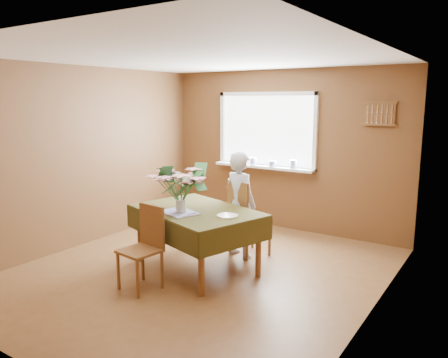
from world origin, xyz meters
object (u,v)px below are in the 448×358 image
Objects in this scene: chair_far at (245,215)px; dining_table at (196,217)px; seated_woman at (240,205)px; chair_near at (145,243)px; flower_bouquet at (181,183)px.

dining_table is at bearing 93.76° from chair_far.
chair_near is at bearing 91.36° from seated_woman.
flower_bouquet reaches higher than dining_table.
flower_bouquet is (-0.27, -0.88, 0.39)m from seated_woman.
seated_woman is at bearing 72.77° from chair_far.
dining_table is 1.27× the size of seated_woman.
chair_far is 1.12m from flower_bouquet.
chair_near is 1.46m from seated_woman.
dining_table is at bearing 73.38° from flower_bouquet.
chair_near is at bearing -99.04° from flower_bouquet.
dining_table is 0.77m from chair_far.
dining_table is 0.48m from flower_bouquet.
chair_near is (-0.14, -0.73, -0.16)m from dining_table.
seated_woman is (-0.04, -0.05, 0.15)m from chair_far.
seated_woman reaches higher than flower_bouquet.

